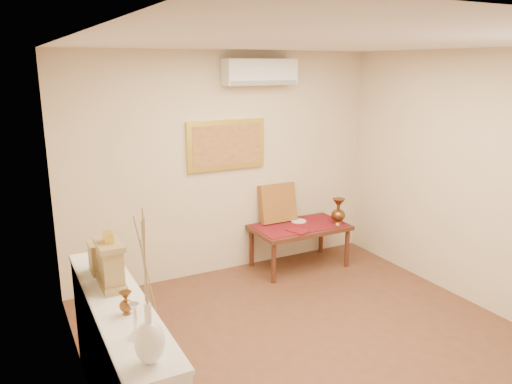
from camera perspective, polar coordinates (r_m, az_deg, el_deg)
floor at (r=4.76m, az=8.49°, el=-18.07°), size 4.50×4.50×0.00m
ceiling at (r=4.02m, az=9.97°, el=16.46°), size 4.50×4.50×0.00m
wall_back at (r=6.09m, az=-3.48°, el=3.11°), size 4.00×0.02×2.70m
wall_left at (r=3.45m, az=-18.87°, el=-6.62°), size 0.02×4.50×2.70m
wall_right at (r=5.59m, az=25.92°, el=0.64°), size 0.02×4.50×2.70m
white_vase at (r=2.69m, az=-12.42°, el=-10.66°), size 0.17×0.17×0.88m
candlestick at (r=3.09m, az=-13.65°, el=-14.11°), size 0.10×0.10×0.22m
brass_urn_small at (r=3.37m, az=-14.66°, el=-11.81°), size 0.09×0.09×0.20m
table_cloth at (r=6.37m, az=5.02°, el=-3.82°), size 1.14×0.59×0.01m
brass_urn_tall at (r=6.41m, az=9.40°, el=-1.89°), size 0.18×0.18×0.41m
plate at (r=6.50m, az=4.88°, el=-3.33°), size 0.20×0.20×0.01m
menu at (r=6.14m, az=4.83°, el=-4.43°), size 0.25×0.30×0.01m
cushion at (r=6.43m, az=2.50°, el=-1.26°), size 0.49×0.20×0.50m
display_ledge at (r=3.86m, az=-15.08°, el=-18.28°), size 0.37×2.02×0.98m
mantel_clock at (r=3.76m, az=-16.31°, el=-7.85°), size 0.17×0.36×0.41m
wooden_chest at (r=4.05m, az=-17.36°, el=-7.11°), size 0.16×0.21×0.24m
low_table at (r=6.39m, az=5.00°, el=-4.41°), size 1.20×0.70×0.55m
painting at (r=6.02m, az=-3.41°, el=5.40°), size 1.00×0.06×0.60m
ac_unit at (r=6.03m, az=0.45°, el=13.54°), size 0.90×0.25×0.30m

